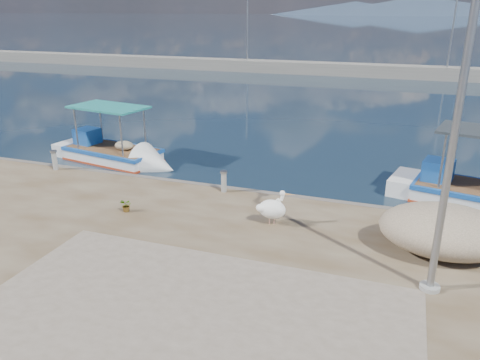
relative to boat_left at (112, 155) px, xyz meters
name	(u,v)px	position (x,y,z in m)	size (l,w,h in m)	color
ground	(190,277)	(7.42, -7.68, -0.22)	(1400.00, 1400.00, 0.00)	#162635
quay_patch	(168,346)	(8.42, -10.68, 0.28)	(9.00, 7.00, 0.01)	gray
breakwater	(360,70)	(7.42, 32.32, 0.38)	(120.00, 2.20, 7.50)	gray
mountains	(416,7)	(11.81, 642.32, 9.29)	(370.00, 280.00, 22.00)	#28384C
boat_left	(112,155)	(0.00, 0.00, 0.00)	(6.15, 2.90, 2.84)	white
pelican	(273,209)	(8.81, -5.01, 0.77)	(1.08, 0.74, 1.04)	tan
lamp_post	(452,145)	(13.01, -7.04, 3.58)	(0.44, 0.96, 7.00)	gray
bollard_near	(224,181)	(6.56, -3.08, 0.68)	(0.24, 0.24, 0.74)	gray
bollard_far	(54,159)	(-0.44, -3.08, 0.69)	(0.25, 0.25, 0.77)	gray
potted_plant	(126,205)	(4.36, -5.64, 0.48)	(0.37, 0.32, 0.41)	#33722D
net_pile_c	(445,231)	(13.33, -5.21, 0.91)	(3.19, 2.28, 1.26)	#C0A98E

